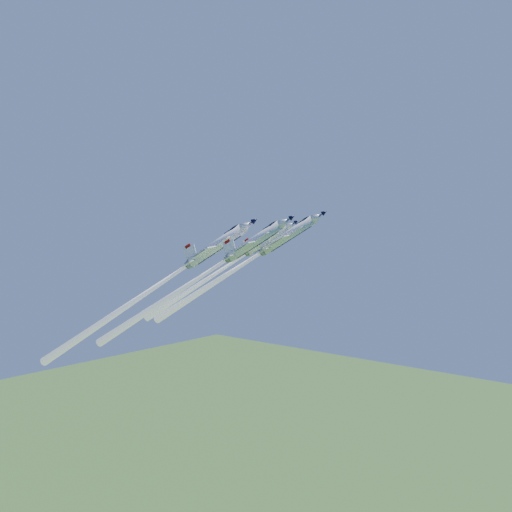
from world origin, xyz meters
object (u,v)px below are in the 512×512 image
Objects in this scene: jet_left at (221,270)px; jet_slot at (145,294)px; jet_lead at (240,266)px; jet_right at (194,281)px.

jet_slot is (-10.29, -12.98, -4.87)m from jet_left.
jet_left is at bearing -135.17° from jet_lead.
jet_slot is (-20.51, -7.68, -6.42)m from jet_lead.
jet_left is at bearing 123.85° from jet_slot.
jet_lead reaches higher than jet_slot.
jet_left is at bearing -177.56° from jet_right.
jet_lead reaches higher than jet_right.
jet_left is 14.05m from jet_right.
jet_right is at bearing 71.69° from jet_slot.
jet_slot is (-15.12, 0.15, -3.61)m from jet_right.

